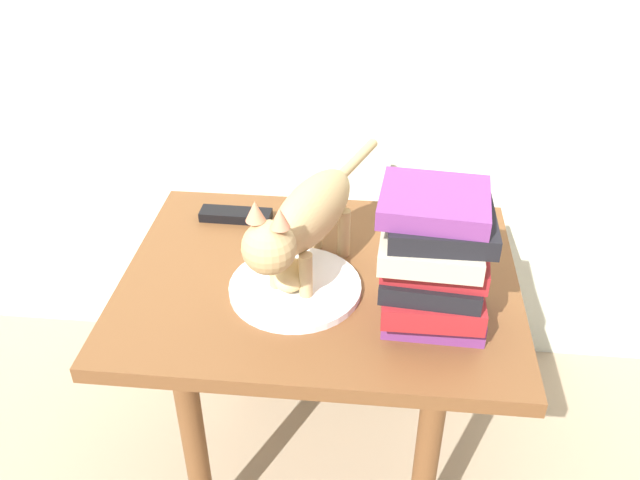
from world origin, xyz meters
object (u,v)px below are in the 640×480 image
object	(u,v)px
plate	(295,287)
tv_remote	(236,215)
cat	(304,219)
candle_jar	(417,235)
side_table	(320,305)
book_stack	(434,261)
bread_roll	(292,275)

from	to	relation	value
plate	tv_remote	world-z (taller)	tv_remote
cat	candle_jar	distance (m)	0.25
plate	candle_jar	distance (m)	0.27
side_table	tv_remote	bearing A→B (deg)	137.71
plate	side_table	bearing A→B (deg)	51.12
tv_remote	book_stack	bearing A→B (deg)	-35.24
bread_roll	candle_jar	xyz separation A→B (m)	(0.22, 0.15, -0.00)
book_stack	cat	bearing A→B (deg)	157.00
side_table	plate	distance (m)	0.10
side_table	tv_remote	distance (m)	0.28
cat	tv_remote	size ratio (longest dim) A/B	3.04
plate	tv_remote	distance (m)	0.28
tv_remote	side_table	bearing A→B (deg)	-41.28
side_table	candle_jar	size ratio (longest dim) A/B	8.65
cat	tv_remote	distance (m)	0.29
cat	bread_roll	bearing A→B (deg)	-114.83
side_table	cat	bearing A→B (deg)	-150.51
tv_remote	bread_roll	bearing A→B (deg)	-56.11
bread_roll	plate	bearing A→B (deg)	50.81
bread_roll	candle_jar	bearing A→B (deg)	34.06
plate	bread_roll	world-z (taller)	bread_roll
book_stack	tv_remote	distance (m)	0.50
side_table	bread_roll	xyz separation A→B (m)	(-0.04, -0.06, 0.11)
book_stack	side_table	bearing A→B (deg)	150.92
side_table	tv_remote	world-z (taller)	tv_remote
cat	tv_remote	world-z (taller)	cat
candle_jar	tv_remote	bearing A→B (deg)	167.71
book_stack	candle_jar	xyz separation A→B (m)	(-0.02, 0.21, -0.09)
plate	tv_remote	bearing A→B (deg)	124.36
side_table	tv_remote	size ratio (longest dim) A/B	4.90
plate	bread_roll	bearing A→B (deg)	-129.19
bread_roll	cat	distance (m)	0.10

